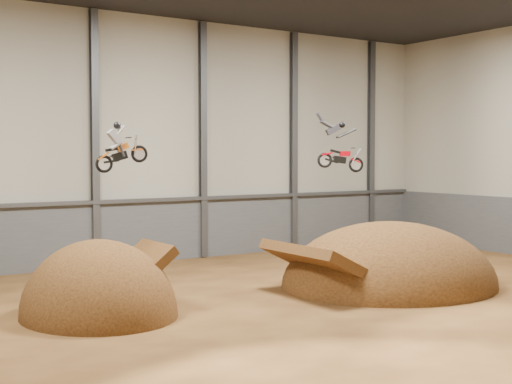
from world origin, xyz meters
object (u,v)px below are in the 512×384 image
fmx_rider_a (124,142)px  fmx_rider_b (340,143)px  takeoff_ramp (99,316)px  landing_ramp (389,286)px

fmx_rider_a → fmx_rider_b: (10.62, -0.15, 0.07)m
takeoff_ramp → fmx_rider_b: 13.48m
takeoff_ramp → landing_ramp: size_ratio=0.64×
fmx_rider_a → fmx_rider_b: 10.62m
landing_ramp → fmx_rider_a: 14.18m
takeoff_ramp → fmx_rider_b: bearing=-0.7°
fmx_rider_a → fmx_rider_b: size_ratio=0.72×
takeoff_ramp → fmx_rider_a: size_ratio=3.20×
takeoff_ramp → landing_ramp: 13.64m
landing_ramp → fmx_rider_a: (-12.45, 1.63, 6.60)m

